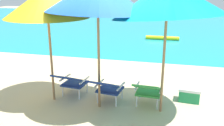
% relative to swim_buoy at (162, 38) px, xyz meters
% --- Properties ---
extents(ground_plane, '(40.00, 40.00, 0.00)m').
position_rel_swim_buoy_xyz_m(ground_plane, '(-0.92, -3.09, -0.10)').
color(ground_plane, '#CCB78E').
extents(ocean_band, '(40.00, 18.00, 0.01)m').
position_rel_swim_buoy_xyz_m(ocean_band, '(-0.92, 5.09, -0.09)').
color(ocean_band, teal).
rests_on(ocean_band, ground_plane).
extents(swim_buoy, '(1.60, 0.18, 0.18)m').
position_rel_swim_buoy_xyz_m(swim_buoy, '(0.00, 0.00, 0.00)').
color(swim_buoy, yellow).
rests_on(swim_buoy, ocean_band).
extents(lounge_chair_left, '(0.62, 0.93, 0.68)m').
position_rel_swim_buoy_xyz_m(lounge_chair_left, '(-1.77, -7.12, 0.31)').
color(lounge_chair_left, navy).
rests_on(lounge_chair_left, ground_plane).
extents(lounge_chair_center, '(0.64, 0.93, 0.68)m').
position_rel_swim_buoy_xyz_m(lounge_chair_center, '(-0.87, -7.26, 0.31)').
color(lounge_chair_center, navy).
rests_on(lounge_chair_center, ground_plane).
extents(lounge_chair_right, '(0.58, 0.90, 0.68)m').
position_rel_swim_buoy_xyz_m(lounge_chair_right, '(0.00, -7.20, 0.31)').
color(lounge_chair_right, '#338E3D').
rests_on(lounge_chair_right, ground_plane).
extents(beach_umbrella_left, '(2.13, 2.13, 2.50)m').
position_rel_swim_buoy_xyz_m(beach_umbrella_left, '(-2.12, -7.31, 2.09)').
color(beach_umbrella_left, olive).
rests_on(beach_umbrella_left, ground_plane).
extents(cooler_box, '(0.50, 0.36, 0.32)m').
position_rel_swim_buoy_xyz_m(cooler_box, '(0.90, -6.67, 0.06)').
color(cooler_box, '#1E844C').
rests_on(cooler_box, ground_plane).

